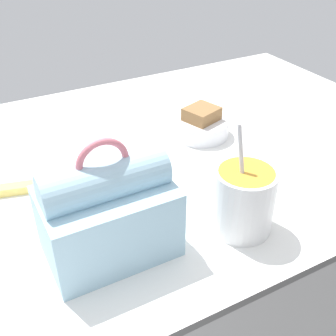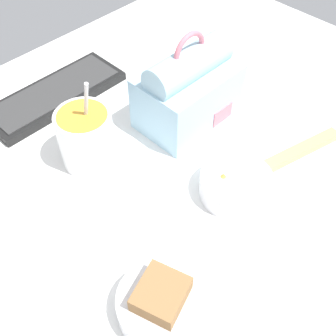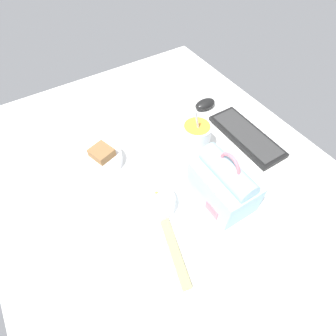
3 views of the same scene
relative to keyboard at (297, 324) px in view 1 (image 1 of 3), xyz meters
The scene contains 7 objects.
desk_surface 35.73cm from the keyboard, 89.70° to the right, with size 140.00×110.00×2.00cm.
keyboard is the anchor object (origin of this frame).
lunch_bag 30.22cm from the keyboard, 58.07° to the right, with size 19.51×13.34×20.24cm.
soup_cup 21.17cm from the keyboard, 106.21° to the right, with size 10.17×10.17×18.87cm.
bento_bowl_sandwich 53.41cm from the keyboard, 108.70° to the right, with size 12.85×12.85×6.91cm.
bento_bowl_snacks 45.07cm from the keyboard, 80.66° to the right, with size 12.77×12.77×5.59cm.
chopstick_case 52.59cm from the keyboard, 64.04° to the right, with size 20.15×7.38×1.60cm.
Camera 1 is at (30.74, 57.96, 49.68)cm, focal length 45.00 mm.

